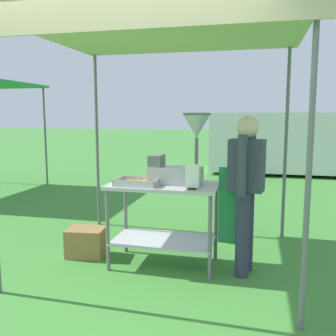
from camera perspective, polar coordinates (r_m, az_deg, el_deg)
ground_plane at (r=8.97m, az=5.93°, el=-2.46°), size 70.00×70.00×0.00m
stall_canopy at (r=4.10m, az=-0.35°, el=19.39°), size 2.83×2.46×2.52m
donut_cart at (r=4.04m, az=-0.65°, el=-5.78°), size 1.16×0.66×0.89m
donut_tray at (r=3.92m, az=-4.55°, el=-2.28°), size 0.44×0.30×0.07m
donut_fryer at (r=3.95m, az=2.15°, el=1.87°), size 0.64×0.29×0.75m
menu_sign at (r=3.68m, az=3.67°, el=-1.63°), size 0.13×0.05×0.25m
vendor at (r=3.86m, az=11.65°, el=-2.79°), size 0.46×0.54×1.61m
supply_crate at (r=4.53m, az=-12.29°, el=-10.92°), size 0.45×0.37×0.32m
van_white at (r=11.20m, az=20.32°, el=3.68°), size 5.23×2.11×1.69m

